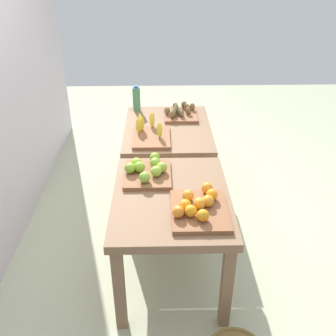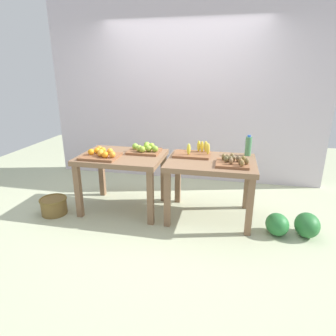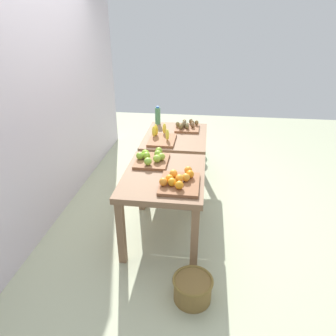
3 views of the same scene
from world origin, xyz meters
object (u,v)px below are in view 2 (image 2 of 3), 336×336
object	(u,v)px
display_table_left	(122,163)
watermelon_pile	(294,225)
water_bottle	(248,146)
wicker_basket	(54,205)
display_table_right	(211,169)
kiwi_bin	(233,162)
apple_bin	(145,149)
banana_crate	(194,153)
orange_bin	(101,154)

from	to	relation	value
display_table_left	watermelon_pile	distance (m)	2.15
water_bottle	wicker_basket	bearing A→B (deg)	-164.53
display_table_right	kiwi_bin	distance (m)	0.32
display_table_right	wicker_basket	distance (m)	2.04
apple_bin	watermelon_pile	distance (m)	1.98
display_table_right	kiwi_bin	xyz separation A→B (m)	(0.25, -0.13, 0.14)
display_table_right	watermelon_pile	bearing A→B (deg)	-14.35
watermelon_pile	wicker_basket	xyz separation A→B (m)	(-2.90, -0.10, -0.02)
water_bottle	wicker_basket	xyz separation A→B (m)	(-2.37, -0.66, -0.75)
watermelon_pile	kiwi_bin	bearing A→B (deg)	170.68
banana_crate	wicker_basket	xyz separation A→B (m)	(-1.72, -0.51, -0.66)
orange_bin	water_bottle	xyz separation A→B (m)	(1.75, 0.47, 0.08)
orange_bin	apple_bin	xyz separation A→B (m)	(0.46, 0.33, 0.00)
water_bottle	orange_bin	bearing A→B (deg)	-164.91
banana_crate	kiwi_bin	xyz separation A→B (m)	(0.48, -0.29, -0.00)
display_table_right	orange_bin	distance (m)	1.34
display_table_left	orange_bin	xyz separation A→B (m)	(-0.20, -0.17, 0.15)
display_table_left	wicker_basket	size ratio (longest dim) A/B	3.06
water_bottle	wicker_basket	world-z (taller)	water_bottle
display_table_right	banana_crate	distance (m)	0.31
apple_bin	banana_crate	bearing A→B (deg)	-0.80
kiwi_bin	water_bottle	xyz separation A→B (m)	(0.18, 0.44, 0.09)
display_table_right	wicker_basket	size ratio (longest dim) A/B	3.06
apple_bin	water_bottle	bearing A→B (deg)	6.16
display_table_right	wicker_basket	bearing A→B (deg)	-169.78
display_table_right	wicker_basket	xyz separation A→B (m)	(-1.94, -0.35, -0.52)
orange_bin	apple_bin	world-z (taller)	apple_bin
kiwi_bin	watermelon_pile	xyz separation A→B (m)	(0.71, -0.12, -0.65)
kiwi_bin	water_bottle	size ratio (longest dim) A/B	1.40
apple_bin	kiwi_bin	world-z (taller)	apple_bin
banana_crate	orange_bin	bearing A→B (deg)	-163.57
display_table_left	kiwi_bin	size ratio (longest dim) A/B	2.89
apple_bin	water_bottle	size ratio (longest dim) A/B	1.56
banana_crate	kiwi_bin	world-z (taller)	banana_crate
display_table_left	kiwi_bin	world-z (taller)	kiwi_bin
display_table_left	apple_bin	size ratio (longest dim) A/B	2.60
kiwi_bin	display_table_right	bearing A→B (deg)	152.85
display_table_left	banana_crate	bearing A→B (deg)	9.97
display_table_right	banana_crate	size ratio (longest dim) A/B	2.32
banana_crate	water_bottle	bearing A→B (deg)	12.81
watermelon_pile	wicker_basket	bearing A→B (deg)	-177.93
banana_crate	display_table_left	bearing A→B (deg)	-170.03
display_table_right	apple_bin	distance (m)	0.89
water_bottle	display_table_right	bearing A→B (deg)	-144.51
banana_crate	kiwi_bin	distance (m)	0.56
banana_crate	watermelon_pile	distance (m)	1.41
orange_bin	wicker_basket	size ratio (longest dim) A/B	1.32
display_table_right	kiwi_bin	bearing A→B (deg)	-27.15
kiwi_bin	orange_bin	bearing A→B (deg)	-178.66
display_table_right	kiwi_bin	world-z (taller)	kiwi_bin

